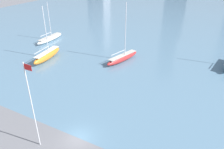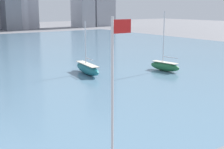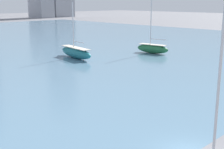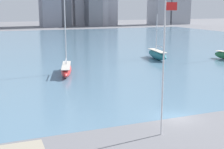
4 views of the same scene
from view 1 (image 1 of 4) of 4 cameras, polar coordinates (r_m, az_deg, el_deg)
The scene contains 6 objects.
ground_plane at distance 32.27m, azimuth -8.75°, elevation -16.09°, with size 500.00×500.00×0.00m, color slate.
harbor_water at distance 91.96m, azimuth 18.33°, elevation 12.57°, with size 180.00×140.00×0.00m.
flag_pole at distance 28.42m, azimuth -20.14°, elevation -7.37°, with size 1.24×0.14×12.28m.
sailboat_red at distance 53.49m, azimuth 2.78°, elevation 4.43°, with size 4.51×10.90×13.92m.
sailboat_orange at distance 56.73m, azimuth -16.57°, elevation 4.87°, with size 3.34×10.56×12.83m.
sailboat_white at distance 70.15m, azimuth -15.92°, elevation 9.06°, with size 2.23×10.96×11.40m.
Camera 1 is at (14.92, -17.97, 22.26)m, focal length 35.00 mm.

